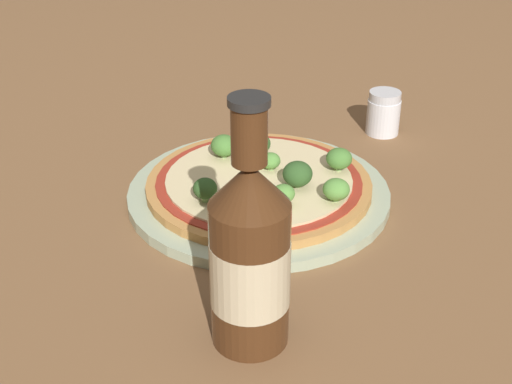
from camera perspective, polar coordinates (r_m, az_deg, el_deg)
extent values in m
plane|color=brown|center=(0.82, 0.47, 0.29)|extent=(3.00, 3.00, 0.00)
cylinder|color=#A3B293|center=(0.80, 0.22, -0.11)|extent=(0.29, 0.29, 0.01)
cylinder|color=#B77F42|center=(0.79, 0.23, 0.57)|extent=(0.25, 0.25, 0.01)
cylinder|color=maroon|center=(0.79, 0.23, 0.94)|extent=(0.23, 0.23, 0.00)
cylinder|color=beige|center=(0.79, 0.23, 1.02)|extent=(0.21, 0.21, 0.00)
cylinder|color=#7A9E5B|center=(0.84, 0.22, 3.22)|extent=(0.01, 0.01, 0.01)
ellipsoid|color=#2D5123|center=(0.83, 0.22, 3.88)|extent=(0.03, 0.03, 0.02)
cylinder|color=#7A9E5B|center=(0.81, 1.18, 2.01)|extent=(0.01, 0.01, 0.01)
ellipsoid|color=#568E3D|center=(0.80, 1.19, 2.52)|extent=(0.02, 0.02, 0.02)
cylinder|color=#7A9E5B|center=(0.83, -2.58, 3.06)|extent=(0.01, 0.01, 0.01)
ellipsoid|color=#477A33|center=(0.83, -2.59, 3.75)|extent=(0.03, 0.03, 0.02)
cylinder|color=#7A9E5B|center=(0.75, 6.40, -0.44)|extent=(0.01, 0.01, 0.01)
ellipsoid|color=#568E3D|center=(0.74, 6.44, 0.22)|extent=(0.03, 0.03, 0.02)
cylinder|color=#7A9E5B|center=(0.74, 2.21, -0.76)|extent=(0.01, 0.01, 0.01)
ellipsoid|color=#568E3D|center=(0.73, 2.22, -0.11)|extent=(0.02, 0.02, 0.02)
cylinder|color=#7A9E5B|center=(0.77, 3.32, 0.71)|extent=(0.01, 0.01, 0.01)
ellipsoid|color=#2D5123|center=(0.77, 3.34, 1.47)|extent=(0.03, 0.03, 0.03)
cylinder|color=#7A9E5B|center=(0.81, 6.62, 2.02)|extent=(0.01, 0.01, 0.01)
ellipsoid|color=#477A33|center=(0.81, 6.66, 2.69)|extent=(0.03, 0.03, 0.02)
cylinder|color=#7A9E5B|center=(0.75, -4.07, -0.42)|extent=(0.01, 0.01, 0.01)
ellipsoid|color=#2D5123|center=(0.74, -4.10, 0.30)|extent=(0.03, 0.03, 0.02)
cylinder|color=#472814|center=(0.57, -0.49, -6.64)|extent=(0.06, 0.06, 0.13)
cylinder|color=#C6B793|center=(0.57, -0.49, -6.43)|extent=(0.06, 0.06, 0.06)
cone|color=#472814|center=(0.53, -0.52, 0.60)|extent=(0.06, 0.06, 0.04)
cylinder|color=#472814|center=(0.51, -0.55, 4.60)|extent=(0.03, 0.03, 0.05)
cylinder|color=black|center=(0.50, -0.56, 7.29)|extent=(0.03, 0.03, 0.01)
cylinder|color=silver|center=(0.96, 10.14, 5.96)|extent=(0.04, 0.04, 0.05)
cylinder|color=silver|center=(0.95, 10.29, 7.56)|extent=(0.04, 0.04, 0.01)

